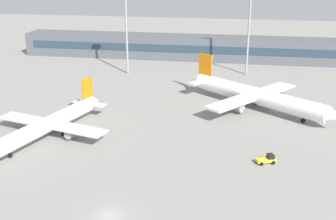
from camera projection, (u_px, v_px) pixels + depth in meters
ground_plane at (161, 121)px, 98.73m from camera, size 400.00×400.00×0.00m
terminal_building at (195, 48)px, 162.28m from camera, size 137.36×12.13×9.00m
airplane_near at (47, 125)px, 88.70m from camera, size 27.07×38.12×9.58m
airplane_mid at (257, 96)px, 106.01m from camera, size 39.39×32.12×11.61m
baggage_tug_yellow at (267, 159)px, 77.82m from camera, size 3.90×2.86×1.75m
floodlight_tower_west at (126, 27)px, 136.71m from camera, size 3.20×0.80×27.35m
floodlight_tower_east at (249, 27)px, 135.53m from camera, size 3.20×0.80×27.59m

